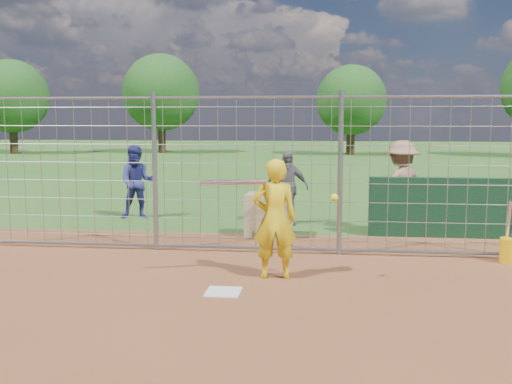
# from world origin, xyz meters

# --- Properties ---
(ground) EXTENTS (100.00, 100.00, 0.00)m
(ground) POSITION_xyz_m (0.00, 0.00, 0.00)
(ground) COLOR #2D591E
(ground) RESTS_ON ground
(home_plate) EXTENTS (0.43, 0.43, 0.02)m
(home_plate) POSITION_xyz_m (0.00, -0.20, 0.01)
(home_plate) COLOR silver
(home_plate) RESTS_ON ground
(dugout_wall) EXTENTS (2.60, 0.20, 1.10)m
(dugout_wall) POSITION_xyz_m (3.40, 3.60, 0.55)
(dugout_wall) COLOR #11381E
(dugout_wall) RESTS_ON ground
(batter) EXTENTS (0.65, 0.47, 1.64)m
(batter) POSITION_xyz_m (0.58, 0.53, 0.82)
(batter) COLOR yellow
(batter) RESTS_ON ground
(bystander_a) EXTENTS (0.88, 0.75, 1.59)m
(bystander_a) POSITION_xyz_m (-2.77, 4.94, 0.80)
(bystander_a) COLOR navy
(bystander_a) RESTS_ON ground
(bystander_b) EXTENTS (0.94, 0.51, 1.53)m
(bystander_b) POSITION_xyz_m (0.51, 4.59, 0.76)
(bystander_b) COLOR slate
(bystander_b) RESTS_ON ground
(bystander_c) EXTENTS (1.31, 1.12, 1.76)m
(bystander_c) POSITION_xyz_m (2.71, 3.92, 0.88)
(bystander_c) COLOR #9A7054
(bystander_c) RESTS_ON ground
(equipment_bin) EXTENTS (0.84, 0.62, 0.80)m
(equipment_bin) POSITION_xyz_m (0.24, 3.29, 0.40)
(equipment_bin) COLOR tan
(equipment_bin) RESTS_ON ground
(equipment_in_play) EXTENTS (1.79, 0.30, 0.27)m
(equipment_in_play) POSITION_xyz_m (0.38, 0.30, 1.29)
(equipment_in_play) COLOR silver
(equipment_in_play) RESTS_ON ground
(bucket_with_bats) EXTENTS (0.34, 0.37, 0.97)m
(bucket_with_bats) POSITION_xyz_m (4.07, 1.76, 0.25)
(bucket_with_bats) COLOR yellow
(bucket_with_bats) RESTS_ON ground
(backstop_fence) EXTENTS (9.08, 0.08, 2.60)m
(backstop_fence) POSITION_xyz_m (0.00, 2.00, 1.26)
(backstop_fence) COLOR gray
(backstop_fence) RESTS_ON ground
(tree_line) EXTENTS (44.66, 6.72, 6.48)m
(tree_line) POSITION_xyz_m (3.13, 28.13, 3.71)
(tree_line) COLOR #3F2B19
(tree_line) RESTS_ON ground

